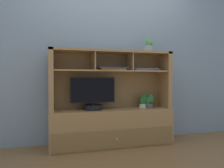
% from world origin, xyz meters
% --- Properties ---
extents(floor_plane, '(6.00, 6.00, 0.02)m').
position_xyz_m(floor_plane, '(0.00, 0.00, -0.01)').
color(floor_plane, brown).
rests_on(floor_plane, ground).
extents(back_wall, '(6.00, 0.02, 2.80)m').
position_xyz_m(back_wall, '(0.00, 0.24, 1.40)').
color(back_wall, '#7D909F').
rests_on(back_wall, ground).
extents(media_console, '(1.65, 0.44, 1.28)m').
position_xyz_m(media_console, '(0.00, 0.01, 0.39)').
color(media_console, '#A27847').
rests_on(media_console, ground).
extents(tv_monitor, '(0.59, 0.26, 0.43)m').
position_xyz_m(tv_monitor, '(-0.26, 0.01, 0.66)').
color(tv_monitor, black).
rests_on(tv_monitor, media_console).
extents(potted_orchid, '(0.12, 0.12, 0.19)m').
position_xyz_m(potted_orchid, '(0.54, -0.01, 0.57)').
color(potted_orchid, '#55514F').
rests_on(potted_orchid, media_console).
extents(potted_fern, '(0.12, 0.12, 0.20)m').
position_xyz_m(potted_fern, '(0.46, 0.01, 0.58)').
color(potted_fern, beige).
rests_on(potted_fern, media_console).
extents(magazine_stack_left, '(0.41, 0.22, 0.03)m').
position_xyz_m(magazine_stack_left, '(0.49, -0.01, 1.03)').
color(magazine_stack_left, '#3E816C').
rests_on(magazine_stack_left, media_console).
extents(magazine_stack_centre, '(0.43, 0.26, 0.04)m').
position_xyz_m(magazine_stack_centre, '(-0.01, -0.05, 1.04)').
color(magazine_stack_centre, gold).
rests_on(magazine_stack_centre, media_console).
extents(potted_succulent, '(0.17, 0.17, 0.21)m').
position_xyz_m(potted_succulent, '(0.54, 0.00, 1.36)').
color(potted_succulent, gray).
rests_on(potted_succulent, media_console).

